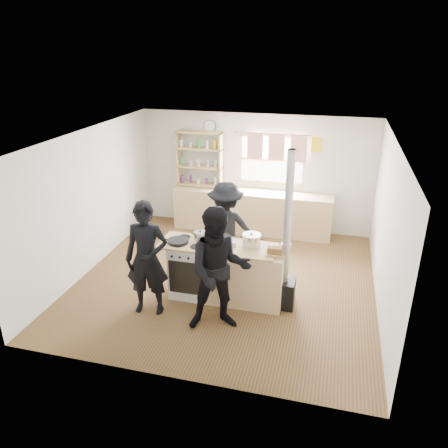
{
  "coord_description": "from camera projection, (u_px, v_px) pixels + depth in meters",
  "views": [
    {
      "loc": [
        1.64,
        -6.46,
        3.86
      ],
      "look_at": [
        -0.02,
        -0.1,
        1.1
      ],
      "focal_mm": 35.0,
      "sensor_mm": 36.0,
      "label": 1
    }
  ],
  "objects": [
    {
      "name": "thermos",
      "position": [
        288.0,
        187.0,
        9.03
      ],
      "size": [
        0.1,
        0.1,
        0.33
      ],
      "primitive_type": "cylinder",
      "color": "silver",
      "rests_on": "back_counter"
    },
    {
      "name": "stockpot_stove",
      "position": [
        200.0,
        236.0,
        6.92
      ],
      "size": [
        0.21,
        0.21,
        0.17
      ],
      "color": "silver",
      "rests_on": "cooking_island"
    },
    {
      "name": "person_far",
      "position": [
        226.0,
        228.0,
        7.61
      ],
      "size": [
        1.23,
        0.94,
        1.68
      ],
      "primitive_type": "imported",
      "rotation": [
        0.0,
        0.0,
        3.47
      ],
      "color": "black",
      "rests_on": "ground"
    },
    {
      "name": "skillet_greens",
      "position": [
        178.0,
        241.0,
        6.85
      ],
      "size": [
        0.36,
        0.36,
        0.05
      ],
      "color": "black",
      "rests_on": "cooking_island"
    },
    {
      "name": "bread_board",
      "position": [
        275.0,
        252.0,
        6.46
      ],
      "size": [
        0.29,
        0.21,
        0.12
      ],
      "color": "tan",
      "rests_on": "cooking_island"
    },
    {
      "name": "stockpot_counter",
      "position": [
        252.0,
        240.0,
        6.72
      ],
      "size": [
        0.29,
        0.29,
        0.22
      ],
      "color": "silver",
      "rests_on": "cooking_island"
    },
    {
      "name": "roast_tray",
      "position": [
        224.0,
        242.0,
        6.78
      ],
      "size": [
        0.41,
        0.34,
        0.07
      ],
      "color": "silver",
      "rests_on": "cooking_island"
    },
    {
      "name": "person_near_left",
      "position": [
        147.0,
        259.0,
        6.44
      ],
      "size": [
        0.71,
        0.52,
        1.78
      ],
      "primitive_type": "imported",
      "rotation": [
        0.0,
        0.0,
        0.15
      ],
      "color": "black",
      "rests_on": "ground"
    },
    {
      "name": "back_counter",
      "position": [
        252.0,
        212.0,
        9.44
      ],
      "size": [
        3.4,
        0.55,
        0.9
      ],
      "primitive_type": "cube",
      "color": "tan",
      "rests_on": "ground"
    },
    {
      "name": "cooking_island",
      "position": [
        227.0,
        272.0,
        6.93
      ],
      "size": [
        1.97,
        0.64,
        0.93
      ],
      "color": "white",
      "rests_on": "ground"
    },
    {
      "name": "person_near_right",
      "position": [
        219.0,
        270.0,
        6.05
      ],
      "size": [
        1.07,
        0.95,
        1.84
      ],
      "primitive_type": "imported",
      "rotation": [
        0.0,
        0.0,
        0.33
      ],
      "color": "black",
      "rests_on": "ground"
    },
    {
      "name": "ground",
      "position": [
        226.0,
        280.0,
        7.64
      ],
      "size": [
        5.0,
        5.0,
        0.01
      ],
      "primitive_type": "cube",
      "color": "brown",
      "rests_on": "ground"
    },
    {
      "name": "flue_heater",
      "position": [
        285.0,
        268.0,
        6.65
      ],
      "size": [
        0.35,
        0.35,
        2.5
      ],
      "color": "black",
      "rests_on": "ground"
    },
    {
      "name": "shelving_unit",
      "position": [
        200.0,
        159.0,
        9.42
      ],
      "size": [
        1.0,
        0.28,
        1.2
      ],
      "color": "tan",
      "rests_on": "back_counter"
    }
  ]
}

